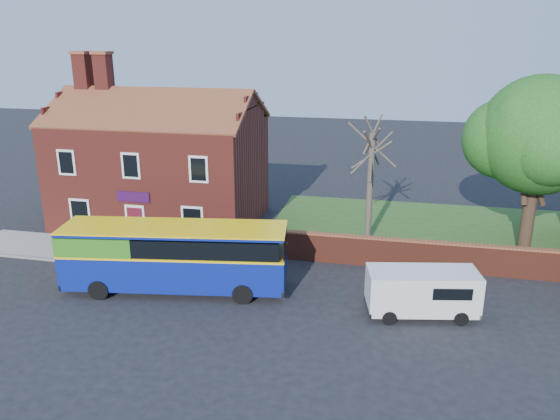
# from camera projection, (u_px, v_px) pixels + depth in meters

# --- Properties ---
(ground) EXTENTS (120.00, 120.00, 0.00)m
(ground) POSITION_uv_depth(u_px,v_px,m) (209.00, 316.00, 23.52)
(ground) COLOR black
(ground) RESTS_ON ground
(pavement) EXTENTS (18.00, 3.50, 0.12)m
(pavement) POSITION_uv_depth(u_px,v_px,m) (123.00, 253.00, 30.26)
(pavement) COLOR gray
(pavement) RESTS_ON ground
(kerb) EXTENTS (18.00, 0.15, 0.14)m
(kerb) POSITION_uv_depth(u_px,v_px,m) (107.00, 265.00, 28.63)
(kerb) COLOR slate
(kerb) RESTS_ON ground
(grass_strip) EXTENTS (26.00, 12.00, 0.04)m
(grass_strip) POSITION_uv_depth(u_px,v_px,m) (484.00, 235.00, 33.02)
(grass_strip) COLOR #426B28
(grass_strip) RESTS_ON ground
(shop_building) EXTENTS (12.30, 8.13, 10.50)m
(shop_building) POSITION_uv_depth(u_px,v_px,m) (161.00, 170.00, 34.59)
(shop_building) COLOR maroon
(shop_building) RESTS_ON ground
(boundary_wall) EXTENTS (22.00, 0.38, 1.60)m
(boundary_wall) POSITION_uv_depth(u_px,v_px,m) (502.00, 261.00, 27.19)
(boundary_wall) COLOR maroon
(boundary_wall) RESTS_ON ground
(bus) EXTENTS (10.67, 4.12, 3.17)m
(bus) POSITION_uv_depth(u_px,v_px,m) (168.00, 254.00, 25.50)
(bus) COLOR navy
(bus) RESTS_ON ground
(van_near) EXTENTS (4.92, 2.70, 2.04)m
(van_near) POSITION_uv_depth(u_px,v_px,m) (422.00, 291.00, 23.32)
(van_near) COLOR silver
(van_near) RESTS_ON ground
(large_tree) EXTENTS (7.97, 6.31, 9.73)m
(large_tree) POSITION_uv_depth(u_px,v_px,m) (540.00, 138.00, 28.76)
(large_tree) COLOR black
(large_tree) RESTS_ON ground
(bare_tree) EXTENTS (2.63, 3.13, 7.01)m
(bare_tree) POSITION_uv_depth(u_px,v_px,m) (370.00, 182.00, 31.07)
(bare_tree) COLOR #4C4238
(bare_tree) RESTS_ON ground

